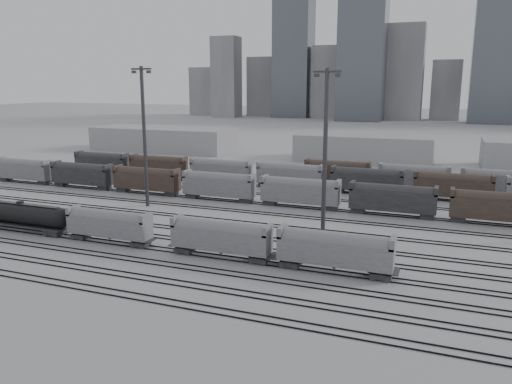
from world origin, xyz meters
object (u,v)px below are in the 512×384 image
(tank_car_b, at_px, (21,215))
(hopper_car_b, at_px, (221,236))
(hopper_car_c, at_px, (335,248))
(light_mast_c, at_px, (325,152))
(hopper_car_a, at_px, (109,223))

(tank_car_b, height_order, hopper_car_b, hopper_car_b)
(tank_car_b, distance_m, hopper_car_c, 50.37)
(tank_car_b, relative_size, light_mast_c, 0.75)
(hopper_car_a, distance_m, hopper_car_b, 18.09)
(hopper_car_b, relative_size, light_mast_c, 0.56)
(hopper_car_b, xyz_separation_m, hopper_car_c, (15.47, 0.00, 0.08))
(hopper_car_a, bearing_deg, tank_car_b, -180.00)
(hopper_car_a, distance_m, hopper_car_c, 33.56)
(tank_car_b, bearing_deg, hopper_car_a, 0.00)
(hopper_car_a, bearing_deg, hopper_car_b, -0.00)
(hopper_car_c, bearing_deg, tank_car_b, -180.00)
(hopper_car_b, distance_m, light_mast_c, 19.57)
(tank_car_b, xyz_separation_m, hopper_car_a, (16.81, 0.00, 0.28))
(hopper_car_a, height_order, light_mast_c, light_mast_c)
(hopper_car_b, bearing_deg, hopper_car_c, 0.00)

